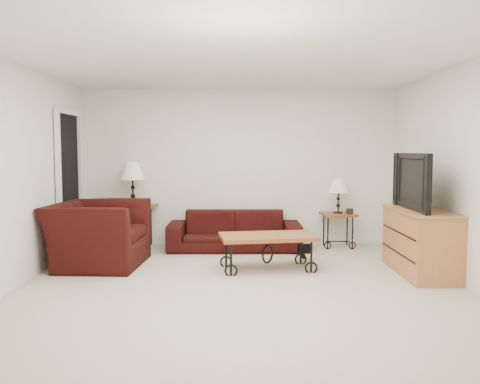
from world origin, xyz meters
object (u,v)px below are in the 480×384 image
(side_table_right, at_px, (338,230))
(lamp_left, at_px, (133,184))
(side_table_left, at_px, (134,226))
(coffee_table, at_px, (268,252))
(armchair, at_px, (98,234))
(lamp_right, at_px, (338,196))
(tv_stand, at_px, (421,242))
(backpack, at_px, (304,244))
(sofa, at_px, (234,231))
(television, at_px, (421,181))

(side_table_right, height_order, lamp_left, lamp_left)
(side_table_left, height_order, coffee_table, side_table_left)
(coffee_table, relative_size, armchair, 0.93)
(lamp_right, xyz_separation_m, tv_stand, (0.68, -1.71, -0.41))
(lamp_left, bearing_deg, backpack, -18.78)
(side_table_left, height_order, armchair, armchair)
(backpack, bearing_deg, coffee_table, -126.70)
(sofa, bearing_deg, television, -33.73)
(side_table_right, height_order, backpack, side_table_right)
(armchair, bearing_deg, backpack, -79.09)
(lamp_right, distance_m, tv_stand, 1.88)
(side_table_left, bearing_deg, sofa, -6.49)
(coffee_table, height_order, backpack, coffee_table)
(side_table_right, bearing_deg, tv_stand, -68.25)
(side_table_left, distance_m, armchair, 1.25)
(sofa, relative_size, side_table_left, 3.01)
(sofa, bearing_deg, coffee_table, -71.70)
(sofa, relative_size, backpack, 4.83)
(side_table_right, height_order, television, television)
(lamp_left, relative_size, lamp_right, 1.23)
(sofa, bearing_deg, side_table_right, 6.32)
(tv_stand, bearing_deg, side_table_left, 156.30)
(side_table_right, distance_m, television, 2.03)
(lamp_left, xyz_separation_m, tv_stand, (3.89, -1.71, -0.60))
(armchair, height_order, backpack, armchair)
(side_table_left, height_order, backpack, side_table_left)
(sofa, distance_m, side_table_right, 1.64)
(side_table_left, relative_size, lamp_right, 1.23)
(lamp_left, bearing_deg, side_table_right, -0.00)
(side_table_left, relative_size, armchair, 0.52)
(tv_stand, bearing_deg, television, -180.00)
(lamp_left, bearing_deg, television, -23.81)
(armchair, bearing_deg, television, -93.18)
(lamp_left, distance_m, armchair, 1.38)
(sofa, height_order, backpack, sofa)
(side_table_left, xyz_separation_m, backpack, (2.56, -0.87, -0.13))
(lamp_left, distance_m, lamp_right, 3.21)
(lamp_left, bearing_deg, tv_stand, -23.70)
(lamp_right, height_order, television, television)
(lamp_right, distance_m, television, 1.86)
(sofa, distance_m, tv_stand, 2.77)
(side_table_right, height_order, armchair, armchair)
(lamp_right, bearing_deg, coffee_table, -128.87)
(side_table_right, bearing_deg, lamp_right, 0.00)
(lamp_right, bearing_deg, television, -68.83)
(television, bearing_deg, coffee_table, -96.89)
(side_table_right, relative_size, television, 0.45)
(side_table_left, bearing_deg, tv_stand, -23.70)
(armchair, distance_m, television, 4.18)
(side_table_left, relative_size, side_table_right, 1.23)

